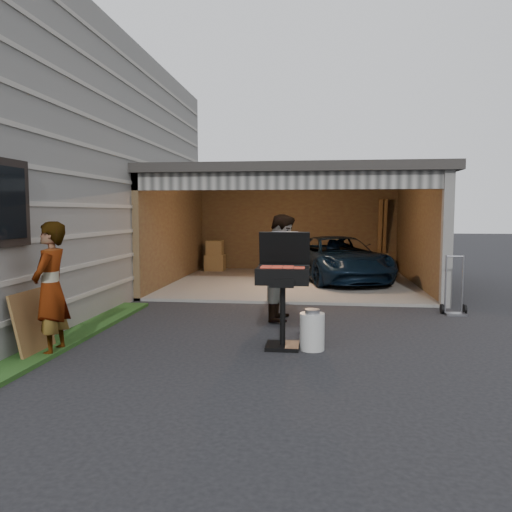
{
  "coord_description": "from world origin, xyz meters",
  "views": [
    {
      "loc": [
        1.35,
        -6.59,
        1.88
      ],
      "look_at": [
        0.35,
        1.7,
        1.15
      ],
      "focal_mm": 35.0,
      "sensor_mm": 36.0,
      "label": 1
    }
  ],
  "objects_px": {
    "woman": "(51,289)",
    "plywood_panel": "(33,323)",
    "minivan": "(338,261)",
    "bbq_grill": "(283,280)",
    "propane_tank": "(312,331)",
    "man": "(284,267)",
    "hand_truck": "(454,303)"
  },
  "relations": [
    {
      "from": "minivan",
      "to": "bbq_grill",
      "type": "bearing_deg",
      "value": -115.77
    },
    {
      "from": "man",
      "to": "hand_truck",
      "type": "distance_m",
      "value": 3.28
    },
    {
      "from": "woman",
      "to": "bbq_grill",
      "type": "relative_size",
      "value": 1.1
    },
    {
      "from": "plywood_panel",
      "to": "minivan",
      "type": "bearing_deg",
      "value": 60.2
    },
    {
      "from": "hand_truck",
      "to": "man",
      "type": "bearing_deg",
      "value": -167.49
    },
    {
      "from": "propane_tank",
      "to": "plywood_panel",
      "type": "bearing_deg",
      "value": -169.0
    },
    {
      "from": "hand_truck",
      "to": "woman",
      "type": "bearing_deg",
      "value": -152.88
    },
    {
      "from": "minivan",
      "to": "propane_tank",
      "type": "height_order",
      "value": "minivan"
    },
    {
      "from": "woman",
      "to": "propane_tank",
      "type": "height_order",
      "value": "woman"
    },
    {
      "from": "minivan",
      "to": "bbq_grill",
      "type": "xyz_separation_m",
      "value": [
        -1.03,
        -6.66,
        0.37
      ]
    },
    {
      "from": "bbq_grill",
      "to": "plywood_panel",
      "type": "height_order",
      "value": "bbq_grill"
    },
    {
      "from": "woman",
      "to": "hand_truck",
      "type": "bearing_deg",
      "value": 115.23
    },
    {
      "from": "man",
      "to": "bbq_grill",
      "type": "distance_m",
      "value": 1.82
    },
    {
      "from": "woman",
      "to": "hand_truck",
      "type": "xyz_separation_m",
      "value": [
        6.0,
        3.37,
        -0.67
      ]
    },
    {
      "from": "man",
      "to": "plywood_panel",
      "type": "bearing_deg",
      "value": 132.9
    },
    {
      "from": "propane_tank",
      "to": "hand_truck",
      "type": "bearing_deg",
      "value": 46.32
    },
    {
      "from": "woman",
      "to": "hand_truck",
      "type": "relative_size",
      "value": 1.6
    },
    {
      "from": "woman",
      "to": "man",
      "type": "bearing_deg",
      "value": 127.29
    },
    {
      "from": "woman",
      "to": "plywood_panel",
      "type": "bearing_deg",
      "value": -82.94
    },
    {
      "from": "woman",
      "to": "propane_tank",
      "type": "distance_m",
      "value": 3.53
    },
    {
      "from": "minivan",
      "to": "plywood_panel",
      "type": "xyz_separation_m",
      "value": [
        -4.27,
        -7.45,
        -0.16
      ]
    },
    {
      "from": "man",
      "to": "bbq_grill",
      "type": "xyz_separation_m",
      "value": [
        0.1,
        -1.82,
        0.03
      ]
    },
    {
      "from": "woman",
      "to": "hand_truck",
      "type": "distance_m",
      "value": 6.91
    },
    {
      "from": "bbq_grill",
      "to": "hand_truck",
      "type": "xyz_separation_m",
      "value": [
        3.0,
        2.63,
        -0.74
      ]
    },
    {
      "from": "bbq_grill",
      "to": "man",
      "type": "bearing_deg",
      "value": 93.15
    },
    {
      "from": "man",
      "to": "hand_truck",
      "type": "bearing_deg",
      "value": -72.04
    },
    {
      "from": "man",
      "to": "hand_truck",
      "type": "relative_size",
      "value": 1.68
    },
    {
      "from": "plywood_panel",
      "to": "propane_tank",
      "type": "bearing_deg",
      "value": 11.0
    },
    {
      "from": "bbq_grill",
      "to": "propane_tank",
      "type": "xyz_separation_m",
      "value": [
        0.41,
        -0.08,
        -0.7
      ]
    },
    {
      "from": "propane_tank",
      "to": "hand_truck",
      "type": "xyz_separation_m",
      "value": [
        2.59,
        2.71,
        -0.04
      ]
    },
    {
      "from": "man",
      "to": "plywood_panel",
      "type": "height_order",
      "value": "man"
    },
    {
      "from": "woman",
      "to": "plywood_panel",
      "type": "height_order",
      "value": "woman"
    }
  ]
}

